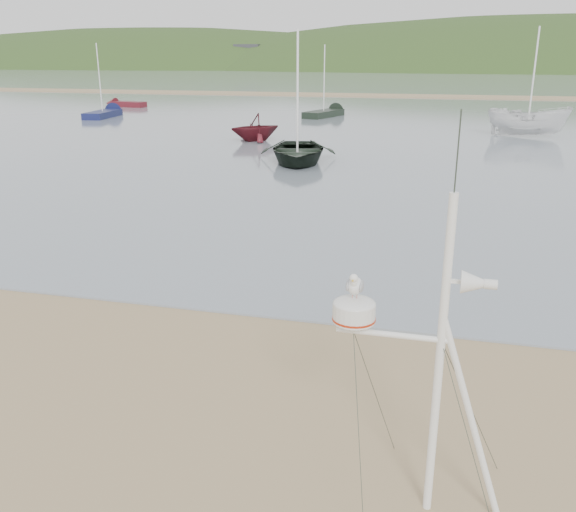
% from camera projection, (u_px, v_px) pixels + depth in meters
% --- Properties ---
extents(ground, '(560.00, 560.00, 0.00)m').
position_uv_depth(ground, '(119.00, 430.00, 8.14)').
color(ground, '#8E7452').
rests_on(ground, ground).
extents(water, '(560.00, 256.00, 0.04)m').
position_uv_depth(water, '(433.00, 78.00, 129.43)').
color(water, slate).
rests_on(water, ground).
extents(sandbar, '(560.00, 7.00, 0.07)m').
position_uv_depth(sandbar, '(416.00, 96.00, 72.44)').
color(sandbar, '#8E7452').
rests_on(sandbar, water).
extents(hill_ridge, '(620.00, 180.00, 80.00)m').
position_uv_depth(hill_ridge, '(489.00, 124.00, 225.86)').
color(hill_ridge, '#243B18').
rests_on(hill_ridge, ground).
extents(far_cottages, '(294.40, 6.30, 8.00)m').
position_uv_depth(far_cottages, '(451.00, 57.00, 186.27)').
color(far_cottages, silver).
rests_on(far_cottages, ground).
extents(mast_rig, '(1.92, 2.05, 4.33)m').
position_uv_depth(mast_rig, '(429.00, 428.00, 6.41)').
color(mast_rig, white).
rests_on(mast_rig, ground).
extents(boat_dark, '(3.78, 1.80, 5.09)m').
position_uv_depth(boat_dark, '(298.00, 106.00, 27.31)').
color(boat_dark, black).
rests_on(boat_dark, water).
extents(boat_red, '(2.91, 2.93, 2.97)m').
position_uv_depth(boat_red, '(255.00, 115.00, 34.73)').
color(boat_red, '#53131B').
rests_on(boat_red, water).
extents(boat_white, '(2.05, 2.00, 4.74)m').
position_uv_depth(boat_white, '(531.00, 96.00, 36.18)').
color(boat_white, silver).
rests_on(boat_white, water).
extents(sailboat_blue_near, '(2.30, 6.23, 6.08)m').
position_uv_depth(sailboat_blue_near, '(110.00, 112.00, 49.58)').
color(sailboat_blue_near, '#141846').
rests_on(sailboat_blue_near, ground).
extents(dinghy_red_far, '(4.69, 2.00, 1.11)m').
position_uv_depth(dinghy_red_far, '(121.00, 104.00, 58.34)').
color(dinghy_red_far, '#53131B').
rests_on(dinghy_red_far, ground).
extents(sailboat_dark_mid, '(3.15, 6.11, 5.95)m').
position_uv_depth(sailboat_dark_mid, '(332.00, 112.00, 49.78)').
color(sailboat_dark_mid, black).
rests_on(sailboat_dark_mid, ground).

